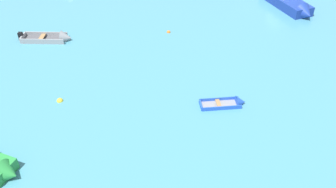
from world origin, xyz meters
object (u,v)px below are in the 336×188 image
(mooring_buoy_between_boats_right, at_px, (60,101))
(mooring_buoy_midfield, at_px, (169,32))
(motor_launch_deep_blue_midfield_right, at_px, (289,1))
(rowboat_grey_far_right, at_px, (56,38))
(rowboat_blue_near_right, at_px, (233,103))

(mooring_buoy_between_boats_right, height_order, mooring_buoy_midfield, mooring_buoy_between_boats_right)
(motor_launch_deep_blue_midfield_right, xyz_separation_m, rowboat_grey_far_right, (-19.34, -12.21, -0.55))
(rowboat_grey_far_right, relative_size, mooring_buoy_midfield, 13.36)
(rowboat_grey_far_right, distance_m, mooring_buoy_between_boats_right, 8.79)
(mooring_buoy_midfield, bearing_deg, motor_launch_deep_blue_midfield_right, 38.71)
(rowboat_grey_far_right, height_order, mooring_buoy_midfield, rowboat_grey_far_right)
(rowboat_grey_far_right, xyz_separation_m, mooring_buoy_midfield, (9.02, 3.94, -0.21))
(rowboat_blue_near_right, xyz_separation_m, mooring_buoy_between_boats_right, (-11.34, -2.60, -0.13))
(mooring_buoy_between_boats_right, distance_m, mooring_buoy_midfield, 12.40)
(rowboat_blue_near_right, bearing_deg, mooring_buoy_between_boats_right, -167.09)
(rowboat_blue_near_right, distance_m, mooring_buoy_between_boats_right, 11.63)
(mooring_buoy_between_boats_right, bearing_deg, motor_launch_deep_blue_midfield_right, 53.03)
(motor_launch_deep_blue_midfield_right, xyz_separation_m, rowboat_blue_near_right, (-3.56, -17.19, -0.63))
(motor_launch_deep_blue_midfield_right, bearing_deg, mooring_buoy_between_boats_right, -126.97)
(motor_launch_deep_blue_midfield_right, xyz_separation_m, mooring_buoy_midfield, (-10.32, -8.27, -0.76))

